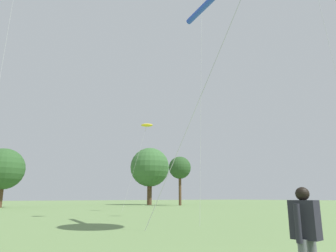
# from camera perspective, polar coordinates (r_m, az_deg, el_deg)

# --- Properties ---
(person_grey_haired_man) EXTENTS (0.58, 0.44, 1.62)m
(person_grey_haired_man) POSITION_cam_1_polar(r_m,az_deg,el_deg) (5.52, 23.95, -17.29)
(person_grey_haired_man) COLOR slate
(person_grey_haired_man) RESTS_ON ground
(small_kite_streamer_purple) EXTENTS (3.38, 1.41, 9.36)m
(small_kite_streamer_purple) POSITION_cam_1_polar(r_m,az_deg,el_deg) (34.25, -3.91, 0.09)
(small_kite_streamer_purple) COLOR yellow
(small_kite_streamer_purple) RESTS_ON ground
(tree_oak_left) EXTENTS (4.13, 4.13, 8.94)m
(tree_oak_left) POSITION_cam_1_polar(r_m,az_deg,el_deg) (58.75, 2.18, -7.71)
(tree_oak_left) COLOR #513823
(tree_oak_left) RESTS_ON ground
(tree_shrub_far) EXTENTS (7.79, 7.79, 11.31)m
(tree_shrub_far) POSITION_cam_1_polar(r_m,az_deg,el_deg) (63.53, -3.36, -7.57)
(tree_shrub_far) COLOR #513823
(tree_shrub_far) RESTS_ON ground
(tree_oak_right) EXTENTS (6.01, 6.01, 8.55)m
(tree_oak_right) POSITION_cam_1_polar(r_m,az_deg,el_deg) (51.99, -27.94, -6.97)
(tree_oak_right) COLOR #513823
(tree_oak_right) RESTS_ON ground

